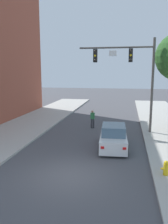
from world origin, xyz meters
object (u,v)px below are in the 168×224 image
(pedestrian_crossing_road, at_px, (93,118))
(fire_hydrant, at_px, (166,168))
(car_lead_white, at_px, (113,137))
(traffic_signal_mast, at_px, (132,68))

(pedestrian_crossing_road, height_order, fire_hydrant, pedestrian_crossing_road)
(car_lead_white, xyz_separation_m, pedestrian_crossing_road, (-2.20, 5.16, 0.19))
(traffic_signal_mast, relative_size, fire_hydrant, 10.42)
(traffic_signal_mast, distance_m, fire_hydrant, 9.58)
(pedestrian_crossing_road, bearing_deg, traffic_signal_mast, -17.78)
(car_lead_white, height_order, pedestrian_crossing_road, pedestrian_crossing_road)
(fire_hydrant, bearing_deg, traffic_signal_mast, 101.62)
(traffic_signal_mast, bearing_deg, car_lead_white, -104.83)
(traffic_signal_mast, relative_size, pedestrian_crossing_road, 4.57)
(traffic_signal_mast, distance_m, pedestrian_crossing_road, 5.59)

